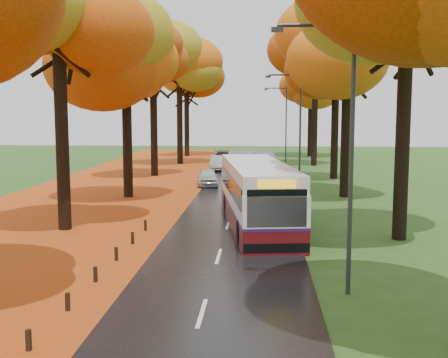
# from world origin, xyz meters

# --- Properties ---
(road) EXTENTS (6.50, 90.00, 0.04)m
(road) POSITION_xyz_m (0.00, 25.00, 0.02)
(road) COLOR black
(road) RESTS_ON ground
(centre_line) EXTENTS (0.12, 90.00, 0.01)m
(centre_line) POSITION_xyz_m (0.00, 25.00, 0.04)
(centre_line) COLOR silver
(centre_line) RESTS_ON road
(leaf_verge) EXTENTS (12.00, 90.00, 0.02)m
(leaf_verge) POSITION_xyz_m (-9.00, 25.00, 0.01)
(leaf_verge) COLOR #7E330B
(leaf_verge) RESTS_ON ground
(leaf_drift) EXTENTS (0.90, 90.00, 0.01)m
(leaf_drift) POSITION_xyz_m (-3.05, 25.00, 0.04)
(leaf_drift) COLOR #CA4B14
(leaf_drift) RESTS_ON road
(trees_left) EXTENTS (9.20, 74.00, 13.88)m
(trees_left) POSITION_xyz_m (-7.18, 27.06, 9.53)
(trees_left) COLOR black
(trees_left) RESTS_ON ground
(trees_right) EXTENTS (9.30, 74.20, 13.96)m
(trees_right) POSITION_xyz_m (7.19, 26.91, 9.69)
(trees_right) COLOR black
(trees_right) RESTS_ON ground
(bollard_row) EXTENTS (0.11, 23.51, 0.52)m
(bollard_row) POSITION_xyz_m (-3.70, 4.70, 0.26)
(bollard_row) COLOR black
(bollard_row) RESTS_ON ground
(streetlamp_near) EXTENTS (2.45, 0.18, 8.00)m
(streetlamp_near) POSITION_xyz_m (3.95, 8.00, 4.71)
(streetlamp_near) COLOR #333538
(streetlamp_near) RESTS_ON ground
(streetlamp_mid) EXTENTS (2.45, 0.18, 8.00)m
(streetlamp_mid) POSITION_xyz_m (3.95, 30.00, 4.71)
(streetlamp_mid) COLOR #333538
(streetlamp_mid) RESTS_ON ground
(streetlamp_far) EXTENTS (2.45, 0.18, 8.00)m
(streetlamp_far) POSITION_xyz_m (3.95, 52.00, 4.71)
(streetlamp_far) COLOR #333538
(streetlamp_far) RESTS_ON ground
(bus) EXTENTS (4.15, 11.61, 2.99)m
(bus) POSITION_xyz_m (1.39, 17.81, 1.61)
(bus) COLOR #540D10
(bus) RESTS_ON road
(car_white) EXTENTS (1.92, 3.85, 1.26)m
(car_white) POSITION_xyz_m (-2.35, 32.17, 0.67)
(car_white) COLOR silver
(car_white) RESTS_ON road
(car_silver) EXTENTS (1.44, 4.05, 1.33)m
(car_silver) POSITION_xyz_m (-2.35, 42.97, 0.70)
(car_silver) COLOR gray
(car_silver) RESTS_ON road
(car_dark) EXTENTS (2.27, 4.78, 1.34)m
(car_dark) POSITION_xyz_m (-2.35, 48.21, 0.71)
(car_dark) COLOR black
(car_dark) RESTS_ON road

